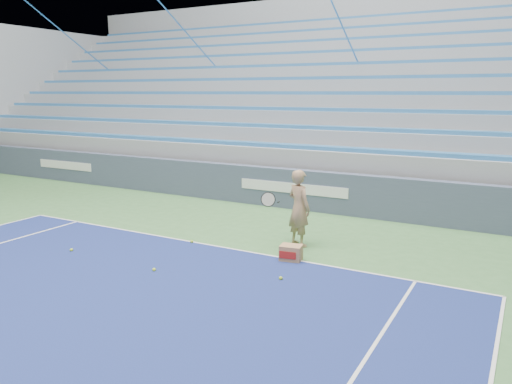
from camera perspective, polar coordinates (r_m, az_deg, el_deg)
sponsor_barrier at (r=13.84m, az=4.45°, el=0.35°), size 30.00×0.32×1.10m
bleachers at (r=18.96m, az=11.82°, el=8.62°), size 31.00×9.15×7.30m
tennis_player at (r=10.44m, az=4.90°, el=-1.83°), size 0.96×0.92×1.62m
ball_box at (r=9.67m, az=4.02°, el=-6.96°), size 0.46×0.38×0.31m
tennis_ball_0 at (r=10.87m, az=-20.35°, el=-6.23°), size 0.07×0.07×0.07m
tennis_ball_1 at (r=10.85m, az=-7.36°, el=-5.64°), size 0.07×0.07×0.07m
tennis_ball_2 at (r=8.73m, az=2.84°, el=-9.83°), size 0.07×0.07×0.07m
tennis_ball_3 at (r=9.31m, az=-11.57°, el=-8.70°), size 0.07×0.07×0.07m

